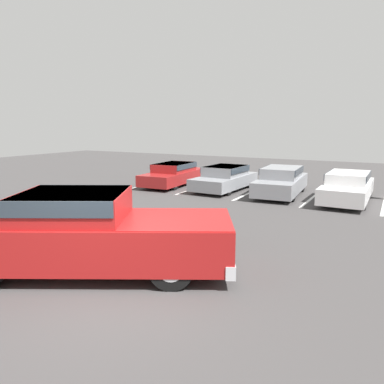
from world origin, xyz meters
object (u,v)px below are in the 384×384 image
at_px(parked_sedan_b, 225,177).
at_px(wheel_stop_curb, 228,179).
at_px(parked_sedan_c, 281,180).
at_px(parked_sedan_d, 348,186).
at_px(parked_sedan_a, 174,173).
at_px(pickup_truck, 90,232).

xyz_separation_m(parked_sedan_b, wheel_stop_curb, (-1.14, 3.07, -0.57)).
bearing_deg(parked_sedan_c, parked_sedan_d, 82.02).
height_order(parked_sedan_d, wheel_stop_curb, parked_sedan_d).
distance_m(parked_sedan_a, wheel_stop_curb, 3.59).
xyz_separation_m(parked_sedan_c, parked_sedan_d, (2.87, -0.20, -0.01)).
bearing_deg(parked_sedan_a, parked_sedan_d, 84.65).
xyz_separation_m(parked_sedan_b, parked_sedan_c, (2.83, 0.01, 0.05)).
height_order(pickup_truck, parked_sedan_b, pickup_truck).
relative_size(parked_sedan_a, parked_sedan_b, 1.09).
bearing_deg(parked_sedan_d, parked_sedan_a, -91.36).
height_order(parked_sedan_a, parked_sedan_b, parked_sedan_b).
height_order(pickup_truck, wheel_stop_curb, pickup_truck).
height_order(parked_sedan_a, parked_sedan_d, parked_sedan_d).
distance_m(parked_sedan_a, parked_sedan_d, 8.74).
relative_size(parked_sedan_a, wheel_stop_curb, 2.67).
bearing_deg(parked_sedan_a, wheel_stop_curb, 143.98).
bearing_deg(parked_sedan_d, parked_sedan_b, -91.54).
bearing_deg(parked_sedan_b, wheel_stop_curb, -157.59).
xyz_separation_m(pickup_truck, parked_sedan_d, (4.01, 10.93, -0.23)).
bearing_deg(parked_sedan_c, parked_sedan_b, -93.77).
bearing_deg(pickup_truck, parked_sedan_a, 84.74).
relative_size(parked_sedan_a, parked_sedan_d, 1.03).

